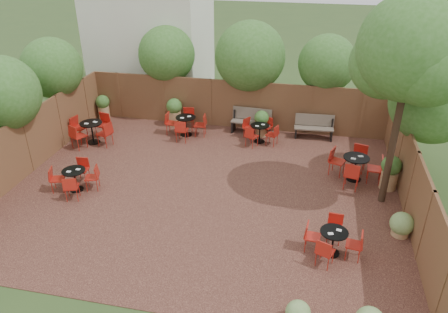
# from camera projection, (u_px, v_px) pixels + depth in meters

# --- Properties ---
(ground) EXTENTS (80.00, 80.00, 0.00)m
(ground) POSITION_uv_depth(u_px,v_px,m) (204.00, 190.00, 13.62)
(ground) COLOR #354F23
(ground) RESTS_ON ground
(courtyard_paving) EXTENTS (12.00, 10.00, 0.02)m
(courtyard_paving) POSITION_uv_depth(u_px,v_px,m) (204.00, 190.00, 13.61)
(courtyard_paving) COLOR #331914
(courtyard_paving) RESTS_ON ground
(fence_back) EXTENTS (12.00, 0.08, 2.00)m
(fence_back) POSITION_uv_depth(u_px,v_px,m) (234.00, 104.00, 17.48)
(fence_back) COLOR #55331F
(fence_back) RESTS_ON ground
(fence_left) EXTENTS (0.08, 10.00, 2.00)m
(fence_left) POSITION_uv_depth(u_px,v_px,m) (28.00, 144.00, 14.26)
(fence_left) COLOR #55331F
(fence_left) RESTS_ON ground
(fence_right) EXTENTS (0.08, 10.00, 2.00)m
(fence_right) POSITION_uv_depth(u_px,v_px,m) (412.00, 184.00, 12.04)
(fence_right) COLOR #55331F
(fence_right) RESTS_ON ground
(neighbour_building) EXTENTS (5.00, 4.00, 8.00)m
(neighbour_building) POSITION_uv_depth(u_px,v_px,m) (150.00, 11.00, 19.50)
(neighbour_building) COLOR silver
(neighbour_building) RESTS_ON ground
(overhang_foliage) EXTENTS (15.91, 10.81, 2.79)m
(overhang_foliage) POSITION_uv_depth(u_px,v_px,m) (180.00, 77.00, 14.91)
(overhang_foliage) COLOR #336621
(overhang_foliage) RESTS_ON ground
(courtyard_tree) EXTENTS (2.91, 2.83, 6.03)m
(courtyard_tree) POSITION_uv_depth(u_px,v_px,m) (410.00, 55.00, 10.99)
(courtyard_tree) COLOR black
(courtyard_tree) RESTS_ON courtyard_paving
(park_bench_left) EXTENTS (1.62, 0.65, 0.98)m
(park_bench_left) POSITION_uv_depth(u_px,v_px,m) (251.00, 120.00, 17.23)
(park_bench_left) COLOR brown
(park_bench_left) RESTS_ON courtyard_paving
(park_bench_right) EXTENTS (1.52, 0.57, 0.92)m
(park_bench_right) POSITION_uv_depth(u_px,v_px,m) (314.00, 126.00, 16.79)
(park_bench_right) COLOR brown
(park_bench_right) RESTS_ON courtyard_paving
(bistro_tables) EXTENTS (11.36, 7.57, 0.95)m
(bistro_tables) POSITION_uv_depth(u_px,v_px,m) (207.00, 153.00, 14.89)
(bistro_tables) COLOR black
(bistro_tables) RESTS_ON courtyard_paving
(planters) EXTENTS (11.89, 3.99, 1.16)m
(planters) POSITION_uv_depth(u_px,v_px,m) (223.00, 125.00, 16.56)
(planters) COLOR #AA8355
(planters) RESTS_ON courtyard_paving
(low_shrubs) EXTENTS (3.08, 4.14, 0.68)m
(low_shrubs) POSITION_uv_depth(u_px,v_px,m) (370.00, 275.00, 9.82)
(low_shrubs) COLOR #AA8355
(low_shrubs) RESTS_ON courtyard_paving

